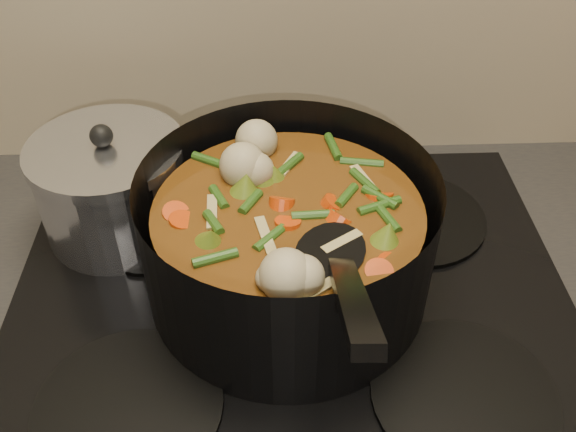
{
  "coord_description": "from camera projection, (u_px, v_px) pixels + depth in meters",
  "views": [
    {
      "loc": [
        -0.02,
        1.46,
        1.46
      ],
      "look_at": [
        -0.0,
        1.95,
        1.04
      ],
      "focal_mm": 40.0,
      "sensor_mm": 36.0,
      "label": 1
    }
  ],
  "objects": [
    {
      "name": "saucepan",
      "position": [
        113.0,
        187.0,
        0.76
      ],
      "size": [
        0.18,
        0.18,
        0.15
      ],
      "rotation": [
        0.0,
        0.0,
        -0.05
      ],
      "color": "silver",
      "rests_on": "stovetop"
    },
    {
      "name": "stockpot",
      "position": [
        288.0,
        242.0,
        0.68
      ],
      "size": [
        0.36,
        0.44,
        0.23
      ],
      "rotation": [
        0.0,
        0.0,
        -0.23
      ],
      "color": "black",
      "rests_on": "stovetop"
    },
    {
      "name": "stovetop",
      "position": [
        292.0,
        305.0,
        0.71
      ],
      "size": [
        0.62,
        0.54,
        0.03
      ],
      "color": "black",
      "rests_on": "counter"
    }
  ]
}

